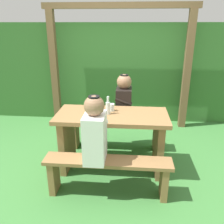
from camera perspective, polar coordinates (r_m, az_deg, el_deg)
The scene contains 14 objects.
ground_plane at distance 3.32m, azimuth 0.00°, elevation -13.00°, with size 12.00×12.00×0.00m, color #3B7837.
hedge_backdrop at distance 5.03m, azimuth 2.19°, elevation 10.06°, with size 6.40×0.90×1.86m, color #33662B.
pergola_post_left at distance 4.57m, azimuth -13.62°, elevation 9.78°, with size 0.12×0.12×2.07m, color brown.
pergola_post_right at distance 4.44m, azimuth 17.52°, elevation 9.11°, with size 0.12×0.12×2.07m, color brown.
pergola_crossbeam at distance 4.28m, azimuth 1.91°, elevation 24.21°, with size 2.63×0.10×0.10m, color brown.
picnic_table at distance 3.07m, azimuth 0.00°, elevation -4.84°, with size 1.40×0.64×0.77m.
bench_near at distance 2.70m, azimuth -1.03°, elevation -13.64°, with size 1.40×0.24×0.44m.
bench_far at distance 3.64m, azimuth 0.74°, elevation -4.11°, with size 1.40×0.24×0.44m.
person_white_shirt at distance 2.49m, azimuth -4.11°, elevation -4.66°, with size 0.25×0.35×0.72m.
person_black_coat at distance 3.47m, azimuth 2.85°, elevation 2.70°, with size 0.25×0.35×0.72m.
drinking_glass at distance 3.06m, azimuth -0.06°, elevation 1.13°, with size 0.07×0.07×0.10m, color silver.
bottle_left at distance 2.94m, azimuth -0.98°, elevation 1.14°, with size 0.06×0.06×0.23m.
bottle_right at distance 2.88m, azimuth -4.53°, elevation 0.70°, with size 0.07×0.07×0.23m.
cell_phone at distance 2.95m, azimuth -3.17°, elevation -0.54°, with size 0.07×0.14×0.01m, color silver.
Camera 1 is at (0.24, -2.77, 1.83)m, focal length 38.14 mm.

